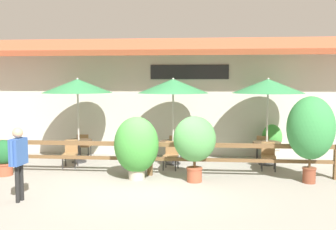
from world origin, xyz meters
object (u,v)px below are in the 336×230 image
(patio_umbrella_middle, at_px, (173,86))
(potted_plant_tall_tropical, at_px, (195,141))
(dining_table_far, at_px, (267,147))
(chair_near_wallside, at_px, (84,145))
(potted_plant_broad_leaf, at_px, (4,157))
(potted_plant_small_flowering, at_px, (136,146))
(chair_far_streetside, at_px, (268,155))
(dining_table_middle, at_px, (173,146))
(dining_table_near, at_px, (79,145))
(chair_far_wallside, at_px, (263,146))
(chair_near_streetside, at_px, (71,152))
(patio_umbrella_far, at_px, (268,86))
(potted_plant_corner_fern, at_px, (272,141))
(patio_umbrella_near, at_px, (78,86))
(chair_middle_streetside, at_px, (171,154))
(chair_middle_wallside, at_px, (175,146))
(pedestrian, at_px, (18,154))
(potted_plant_entrance_palm, at_px, (311,129))

(patio_umbrella_middle, bearing_deg, potted_plant_tall_tropical, -70.83)
(dining_table_far, bearing_deg, chair_near_wallside, 175.28)
(potted_plant_broad_leaf, bearing_deg, potted_plant_small_flowering, -1.27)
(chair_far_streetside, height_order, potted_plant_tall_tropical, potted_plant_tall_tropical)
(patio_umbrella_middle, distance_m, dining_table_middle, 1.93)
(dining_table_near, xyz_separation_m, dining_table_middle, (3.13, 0.02, 0.00))
(chair_near_wallside, distance_m, chair_far_wallside, 6.19)
(chair_near_wallside, relative_size, dining_table_middle, 0.95)
(chair_near_streetside, xyz_separation_m, patio_umbrella_far, (6.16, 0.88, 2.05))
(patio_umbrella_far, relative_size, dining_table_far, 3.15)
(chair_far_wallside, relative_size, potted_plant_corner_fern, 0.69)
(chair_far_streetside, relative_size, potted_plant_tall_tropical, 0.48)
(chair_near_wallside, bearing_deg, patio_umbrella_near, 91.00)
(chair_near_wallside, bearing_deg, potted_plant_corner_fern, 178.74)
(patio_umbrella_middle, height_order, chair_middle_streetside, patio_umbrella_middle)
(potted_plant_small_flowering, height_order, potted_plant_tall_tropical, potted_plant_tall_tropical)
(potted_plant_corner_fern, bearing_deg, dining_table_near, -171.22)
(chair_near_wallside, distance_m, patio_umbrella_far, 6.54)
(patio_umbrella_near, bearing_deg, dining_table_far, 1.71)
(chair_near_wallside, xyz_separation_m, patio_umbrella_far, (6.19, -0.51, 2.05))
(patio_umbrella_far, relative_size, chair_far_streetside, 3.31)
(chair_middle_wallside, xyz_separation_m, chair_far_streetside, (2.90, -1.27, 0.00))
(chair_middle_wallside, bearing_deg, potted_plant_broad_leaf, 27.99)
(dining_table_near, height_order, chair_far_streetside, chair_far_streetside)
(chair_near_wallside, relative_size, chair_far_wallside, 1.00)
(chair_far_wallside, bearing_deg, potted_plant_small_flowering, 50.31)
(pedestrian, bearing_deg, chair_far_wallside, 134.99)
(dining_table_middle, xyz_separation_m, dining_table_far, (3.00, 0.17, 0.00))
(chair_near_wallside, xyz_separation_m, chair_middle_wallside, (3.21, 0.03, 0.00))
(patio_umbrella_near, xyz_separation_m, potted_plant_tall_tropical, (3.86, -2.09, -1.41))
(dining_table_near, height_order, chair_far_wallside, chair_far_wallside)
(pedestrian, bearing_deg, chair_near_wallside, -173.45)
(chair_near_streetside, xyz_separation_m, potted_plant_small_flowering, (2.31, -1.29, 0.46))
(chair_middle_streetside, bearing_deg, chair_far_streetside, 9.90)
(potted_plant_tall_tropical, bearing_deg, patio_umbrella_near, 151.57)
(patio_umbrella_middle, xyz_separation_m, chair_far_wallside, (3.00, 0.89, -2.05))
(patio_umbrella_near, relative_size, potted_plant_broad_leaf, 2.73)
(chair_near_wallside, relative_size, chair_middle_wallside, 1.00)
(patio_umbrella_far, height_order, potted_plant_corner_fern, patio_umbrella_far)
(patio_umbrella_middle, bearing_deg, potted_plant_entrance_palm, -27.54)
(patio_umbrella_middle, xyz_separation_m, chair_far_streetside, (2.93, -0.56, -2.05))
(patio_umbrella_far, xyz_separation_m, chair_far_wallside, (-0.00, 0.73, -2.05))
(dining_table_near, distance_m, potted_plant_broad_leaf, 2.45)
(dining_table_near, relative_size, chair_near_wallside, 1.05)
(potted_plant_small_flowering, relative_size, pedestrian, 1.04)
(patio_umbrella_middle, height_order, chair_middle_wallside, patio_umbrella_middle)
(dining_table_near, distance_m, patio_umbrella_middle, 3.67)
(chair_middle_wallside, distance_m, potted_plant_small_flowering, 2.88)
(chair_far_wallside, relative_size, pedestrian, 0.51)
(dining_table_far, bearing_deg, patio_umbrella_far, 0.00)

